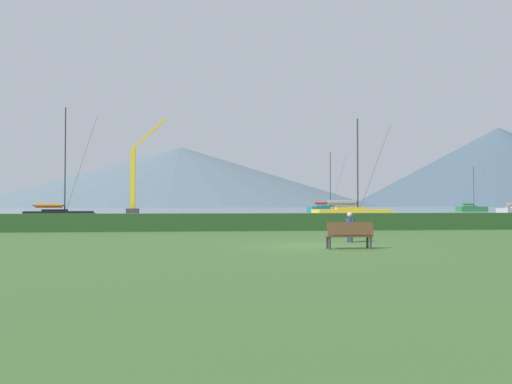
# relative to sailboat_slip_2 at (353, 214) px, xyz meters

# --- Properties ---
(ground_plane) EXTENTS (1000.00, 1000.00, 0.00)m
(ground_plane) POSITION_rel_sailboat_slip_2_xyz_m (-9.44, -25.58, -0.66)
(ground_plane) COLOR #3D602D
(harbor_water) EXTENTS (320.00, 246.00, 0.00)m
(harbor_water) POSITION_rel_sailboat_slip_2_xyz_m (-9.44, 111.42, -0.66)
(harbor_water) COLOR #8C9EA3
(harbor_water) RESTS_ON ground_plane
(hedge_line) EXTENTS (80.00, 1.20, 1.02)m
(hedge_line) POSITION_rel_sailboat_slip_2_xyz_m (-9.44, -14.58, -0.15)
(hedge_line) COLOR #284C23
(hedge_line) RESTS_ON ground_plane
(sailboat_slip_2) EXTENTS (8.15, 2.96, 9.40)m
(sailboat_slip_2) POSITION_rel_sailboat_slip_2_xyz_m (0.00, 0.00, 0.00)
(sailboat_slip_2) COLOR gold
(sailboat_slip_2) RESTS_ON harbor_water
(sailboat_slip_4) EXTENTS (7.62, 2.92, 9.81)m
(sailboat_slip_4) POSITION_rel_sailboat_slip_2_xyz_m (44.78, 58.16, -0.04)
(sailboat_slip_4) COLOR #236B38
(sailboat_slip_4) RESTS_ON harbor_water
(sailboat_slip_6) EXTENTS (6.91, 3.71, 10.37)m
(sailboat_slip_6) POSITION_rel_sailboat_slip_2_xyz_m (-26.45, 2.40, -0.08)
(sailboat_slip_6) COLOR black
(sailboat_slip_6) RESTS_ON harbor_water
(sailboat_slip_7) EXTENTS (8.33, 3.84, 10.92)m
(sailboat_slip_7) POSITION_rel_sailboat_slip_2_xyz_m (8.75, 42.99, 0.02)
(sailboat_slip_7) COLOR #19707A
(sailboat_slip_7) RESTS_ON harbor_water
(park_bench_near_path) EXTENTS (1.64, 0.49, 0.95)m
(park_bench_near_path) POSITION_rel_sailboat_slip_2_xyz_m (-8.48, -26.93, -0.13)
(park_bench_near_path) COLOR brown
(park_bench_near_path) RESTS_ON ground_plane
(person_seated_viewer) EXTENTS (0.36, 0.55, 1.25)m
(person_seated_viewer) POSITION_rel_sailboat_slip_2_xyz_m (-7.56, -23.97, 0.02)
(person_seated_viewer) COLOR #2D3347
(person_seated_viewer) RESTS_ON ground_plane
(dock_crane) EXTENTS (6.80, 2.00, 16.72)m
(dock_crane) POSITION_rel_sailboat_slip_2_xyz_m (-25.44, 43.48, 4.44)
(dock_crane) COLOR #333338
(dock_crane) RESTS_ON ground_plane
(distant_hill_west_ridge) EXTENTS (267.97, 267.97, 41.67)m
(distant_hill_west_ridge) POSITION_rel_sailboat_slip_2_xyz_m (-29.39, 306.67, 20.17)
(distant_hill_west_ridge) COLOR slate
(distant_hill_west_ridge) RESTS_ON ground_plane
(distant_hill_central_peak) EXTENTS (202.29, 202.29, 40.99)m
(distant_hill_central_peak) POSITION_rel_sailboat_slip_2_xyz_m (-20.41, 370.08, 19.83)
(distant_hill_central_peak) COLOR #4C6070
(distant_hill_central_peak) RESTS_ON ground_plane
(distant_hill_east_ridge) EXTENTS (218.06, 218.06, 58.08)m
(distant_hill_east_ridge) POSITION_rel_sailboat_slip_2_xyz_m (203.80, 298.99, 28.38)
(distant_hill_east_ridge) COLOR #425666
(distant_hill_east_ridge) RESTS_ON ground_plane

